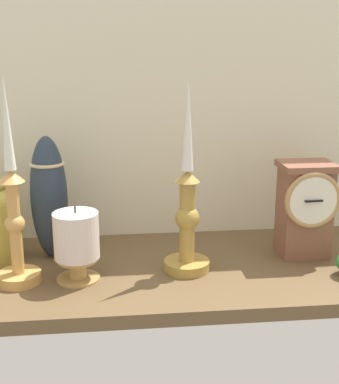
# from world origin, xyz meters

# --- Properties ---
(ground_plane) EXTENTS (1.00, 0.36, 0.02)m
(ground_plane) POSITION_xyz_m (0.00, 0.00, -0.01)
(ground_plane) COLOR brown
(back_wall) EXTENTS (1.20, 0.02, 0.65)m
(back_wall) POSITION_xyz_m (0.00, 0.18, 0.33)
(back_wall) COLOR beige
(back_wall) RESTS_ON ground_plane
(mantel_clock) EXTENTS (0.11, 0.09, 0.18)m
(mantel_clock) POSITION_xyz_m (0.22, 0.02, 0.09)
(mantel_clock) COLOR brown
(mantel_clock) RESTS_ON ground_plane
(candlestick_tall_left) EXTENTS (0.07, 0.07, 0.35)m
(candlestick_tall_left) POSITION_xyz_m (-0.31, -0.04, 0.11)
(candlestick_tall_left) COLOR tan
(candlestick_tall_left) RESTS_ON ground_plane
(candlestick_tall_center) EXTENTS (0.08, 0.08, 0.34)m
(candlestick_tall_center) POSITION_xyz_m (-0.01, -0.02, 0.10)
(candlestick_tall_center) COLOR #AD883C
(candlestick_tall_center) RESTS_ON ground_plane
(pillar_candle_front) EXTENTS (0.08, 0.08, 0.13)m
(pillar_candle_front) POSITION_xyz_m (-0.21, -0.04, 0.07)
(pillar_candle_front) COLOR tan
(pillar_candle_front) RESTS_ON ground_plane
(tall_ceramic_vase) EXTENTS (0.07, 0.07, 0.23)m
(tall_ceramic_vase) POSITION_xyz_m (-0.26, 0.07, 0.12)
(tall_ceramic_vase) COLOR #273445
(tall_ceramic_vase) RESTS_ON ground_plane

